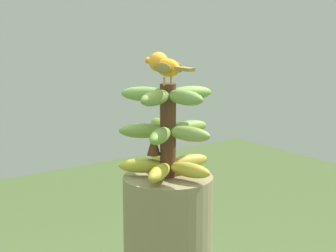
{
  "coord_description": "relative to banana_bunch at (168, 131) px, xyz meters",
  "views": [
    {
      "loc": [
        1.21,
        -0.89,
        1.61
      ],
      "look_at": [
        0.0,
        0.0,
        1.3
      ],
      "focal_mm": 63.28,
      "sensor_mm": 36.0,
      "label": 1
    }
  ],
  "objects": [
    {
      "name": "banana_bunch",
      "position": [
        0.0,
        0.0,
        0.0
      ],
      "size": [
        0.26,
        0.25,
        0.25
      ],
      "color": "#4C2D1E",
      "rests_on": "banana_tree"
    },
    {
      "name": "perched_bird",
      "position": [
        0.01,
        -0.02,
        0.17
      ],
      "size": [
        0.18,
        0.05,
        0.08
      ],
      "color": "#C68933",
      "rests_on": "banana_bunch"
    }
  ]
}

